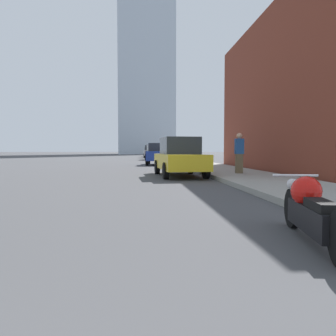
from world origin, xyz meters
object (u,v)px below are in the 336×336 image
object	(u,v)px
motorcycle	(311,211)
parked_car_white	(150,152)
parked_car_black	(154,152)
pedestrian	(239,153)
parked_car_silver	(151,152)
parked_car_blue	(159,154)
parked_car_yellow	(179,157)

from	to	relation	value
motorcycle	parked_car_white	world-z (taller)	parked_car_white
parked_car_black	parked_car_white	bearing A→B (deg)	84.95
pedestrian	parked_car_silver	bearing A→B (deg)	94.31
parked_car_blue	pedestrian	xyz separation A→B (m)	(2.71, -11.52, 0.18)
parked_car_blue	pedestrian	size ratio (longest dim) A/B	2.45
pedestrian	parked_car_blue	bearing A→B (deg)	103.24
motorcycle	pedestrian	distance (m)	9.90
parked_car_silver	parked_car_white	size ratio (longest dim) A/B	0.99
pedestrian	parked_car_black	bearing A→B (deg)	95.99
parked_car_black	parked_car_silver	bearing A→B (deg)	85.59
parked_car_silver	pedestrian	world-z (taller)	parked_car_silver
parked_car_black	parked_car_white	xyz separation A→B (m)	(0.12, 22.09, -0.05)
parked_car_blue	parked_car_white	xyz separation A→B (m)	(0.29, 34.81, -0.02)
parked_car_blue	parked_car_black	xyz separation A→B (m)	(0.17, 12.71, 0.04)
motorcycle	pedestrian	world-z (taller)	pedestrian
parked_car_silver	parked_car_white	world-z (taller)	parked_car_silver
parked_car_white	parked_car_silver	bearing A→B (deg)	-86.20
parked_car_yellow	motorcycle	bearing A→B (deg)	-91.62
motorcycle	parked_car_black	distance (m)	33.89
parked_car_white	pedestrian	size ratio (longest dim) A/B	2.47
motorcycle	parked_car_blue	distance (m)	21.19
parked_car_white	parked_car_blue	bearing A→B (deg)	-85.80
parked_car_silver	parked_car_yellow	bearing A→B (deg)	-86.44
parked_car_yellow	parked_car_black	size ratio (longest dim) A/B	1.15
parked_car_white	motorcycle	bearing A→B (deg)	-84.98
motorcycle	parked_car_yellow	xyz separation A→B (m)	(-0.38, 10.17, 0.43)
parked_car_white	parked_car_yellow	bearing A→B (deg)	-85.38
parked_car_yellow	parked_car_blue	xyz separation A→B (m)	(-0.25, 11.01, 0.01)
parked_car_yellow	parked_car_silver	world-z (taller)	parked_car_silver
parked_car_white	pedestrian	bearing A→B (deg)	-82.34
parked_car_blue	parked_car_silver	xyz separation A→B (m)	(0.11, 23.03, 0.07)
parked_car_yellow	pedestrian	distance (m)	2.52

